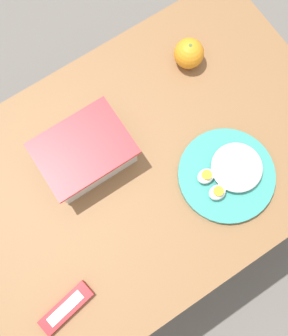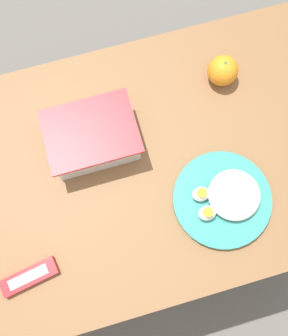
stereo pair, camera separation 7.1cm
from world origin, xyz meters
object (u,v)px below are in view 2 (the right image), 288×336
at_px(food_container, 93,138).
at_px(rice_plate, 225,198).
at_px(orange_fruit, 223,71).
at_px(candy_bar, 29,277).

height_order(food_container, rice_plate, food_container).
distance_m(orange_fruit, rice_plate, 0.33).
bearing_deg(orange_fruit, rice_plate, -107.15).
height_order(food_container, orange_fruit, food_container).
bearing_deg(food_container, candy_bar, -128.96).
bearing_deg(rice_plate, orange_fruit, 72.85).
height_order(orange_fruit, rice_plate, orange_fruit).
xyz_separation_m(food_container, rice_plate, (0.27, -0.23, -0.02)).
distance_m(food_container, orange_fruit, 0.38).
distance_m(food_container, candy_bar, 0.36).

